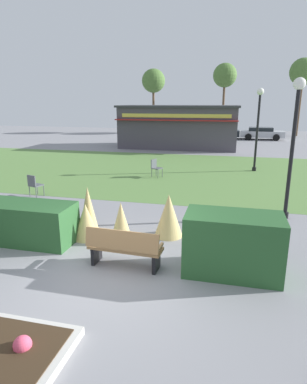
{
  "coord_description": "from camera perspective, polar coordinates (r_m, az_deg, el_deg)",
  "views": [
    {
      "loc": [
        2.4,
        -5.95,
        3.65
      ],
      "look_at": [
        0.07,
        3.7,
        0.93
      ],
      "focal_mm": 30.79,
      "sensor_mm": 36.0,
      "label": 1
    }
  ],
  "objects": [
    {
      "name": "parked_car_east_slot",
      "position": [
        35.12,
        18.23,
        9.68
      ],
      "size": [
        4.26,
        2.18,
        1.2
      ],
      "color": "#B7BABF",
      "rests_on": "ground_plane"
    },
    {
      "name": "lamppost_mid",
      "position": [
        11.01,
        23.15,
        9.32
      ],
      "size": [
        0.36,
        0.36,
        4.35
      ],
      "color": "black",
      "rests_on": "ground_plane"
    },
    {
      "name": "tree_right_bg",
      "position": [
        42.35,
        12.26,
        19.06
      ],
      "size": [
        2.8,
        2.8,
        8.11
      ],
      "color": "brown",
      "rests_on": "ground_plane"
    },
    {
      "name": "food_kiosk",
      "position": [
        27.62,
        4.48,
        11.25
      ],
      "size": [
        9.56,
        4.88,
        3.38
      ],
      "color": "#47424C",
      "rests_on": "ground_plane"
    },
    {
      "name": "cafe_chair_west",
      "position": [
        13.82,
        -19.97,
        1.34
      ],
      "size": [
        0.55,
        0.55,
        0.89
      ],
      "color": "#4C5156",
      "rests_on": "ground_plane"
    },
    {
      "name": "ornamental_grass_behind_right",
      "position": [
        9.17,
        2.65,
        -4.07
      ],
      "size": [
        0.79,
        0.79,
        1.21
      ],
      "primitive_type": "cone",
      "color": "tan",
      "rests_on": "ground_plane"
    },
    {
      "name": "parked_car_center_slot",
      "position": [
        35.05,
        11.09,
        10.15
      ],
      "size": [
        4.25,
        2.15,
        1.2
      ],
      "color": "black",
      "rests_on": "ground_plane"
    },
    {
      "name": "lawn_patch",
      "position": [
        17.87,
        5.59,
        3.49
      ],
      "size": [
        36.0,
        12.0,
        0.01
      ],
      "primitive_type": "cube",
      "color": "#5B8442",
      "rests_on": "ground_plane"
    },
    {
      "name": "ornamental_grass_behind_center",
      "position": [
        9.56,
        -11.23,
        -3.06
      ],
      "size": [
        0.58,
        0.58,
        1.36
      ],
      "primitive_type": "cone",
      "color": "tan",
      "rests_on": "ground_plane"
    },
    {
      "name": "parked_car_west_slot",
      "position": [
        35.7,
        2.27,
        10.51
      ],
      "size": [
        4.2,
        2.07,
        1.2
      ],
      "color": "silver",
      "rests_on": "ground_plane"
    },
    {
      "name": "lamppost_far",
      "position": [
        18.56,
        17.67,
        11.79
      ],
      "size": [
        0.36,
        0.36,
        4.35
      ],
      "color": "black",
      "rests_on": "ground_plane"
    },
    {
      "name": "hedge_left",
      "position": [
        9.5,
        -21.48,
        -4.92
      ],
      "size": [
        2.72,
        1.1,
        1.07
      ],
      "primitive_type": "cube",
      "color": "#28562B",
      "rests_on": "ground_plane"
    },
    {
      "name": "tree_center_bg",
      "position": [
        40.12,
        24.49,
        18.34
      ],
      "size": [
        2.8,
        2.8,
        8.12
      ],
      "color": "brown",
      "rests_on": "ground_plane"
    },
    {
      "name": "cafe_chair_center",
      "position": [
        16.5,
        0.36,
        4.44
      ],
      "size": [
        0.57,
        0.57,
        0.89
      ],
      "color": "#4C5156",
      "rests_on": "ground_plane"
    },
    {
      "name": "ornamental_grass_behind_left",
      "position": [
        8.84,
        -5.63,
        -5.24
      ],
      "size": [
        0.61,
        0.61,
        1.11
      ],
      "primitive_type": "cone",
      "color": "tan",
      "rests_on": "ground_plane"
    },
    {
      "name": "ornamental_grass_behind_far",
      "position": [
        9.23,
        -11.61,
        -4.98
      ],
      "size": [
        0.73,
        0.73,
        0.99
      ],
      "primitive_type": "cone",
      "color": "tan",
      "rests_on": "ground_plane"
    },
    {
      "name": "tree_left_bg",
      "position": [
        41.89,
        -0.01,
        18.63
      ],
      "size": [
        2.8,
        2.8,
        7.51
      ],
      "color": "brown",
      "rests_on": "ground_plane"
    },
    {
      "name": "hedge_right",
      "position": [
        7.42,
        13.56,
        -8.79
      ],
      "size": [
        2.07,
        1.1,
        1.35
      ],
      "primitive_type": "cube",
      "color": "#28562B",
      "rests_on": "ground_plane"
    },
    {
      "name": "ground_plane",
      "position": [
        7.38,
        -7.49,
        -14.45
      ],
      "size": [
        80.0,
        80.0,
        0.0
      ],
      "primitive_type": "plane",
      "color": "gray"
    },
    {
      "name": "park_bench",
      "position": [
        7.53,
        -5.09,
        -9.63
      ],
      "size": [
        1.72,
        0.6,
        0.95
      ],
      "color": "#9E7547",
      "rests_on": "ground_plane"
    }
  ]
}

